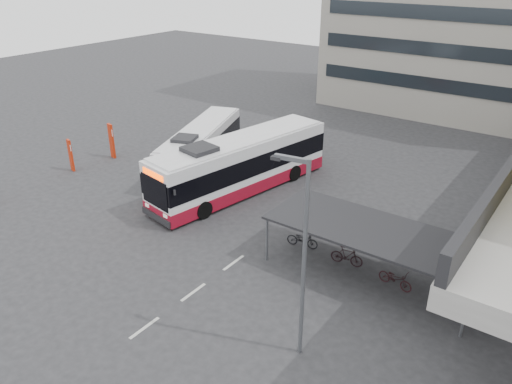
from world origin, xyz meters
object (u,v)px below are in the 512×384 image
Objects in this scene: bus_teal at (201,148)px; pedestrian at (191,189)px; lamp_post at (302,250)px; bus_main at (241,165)px.

bus_teal is 5.29m from pedestrian.
pedestrian is at bearing 139.82° from lamp_post.
bus_teal is 19.69m from lamp_post.
bus_main is at bearing 2.78° from pedestrian.
bus_main is 4.90m from bus_teal.
lamp_post reaches higher than pedestrian.
lamp_post is (15.45, -11.82, 3.10)m from bus_teal.
bus_main reaches higher than pedestrian.
bus_teal is 1.39× the size of lamp_post.
bus_teal is at bearing 173.52° from bus_main.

